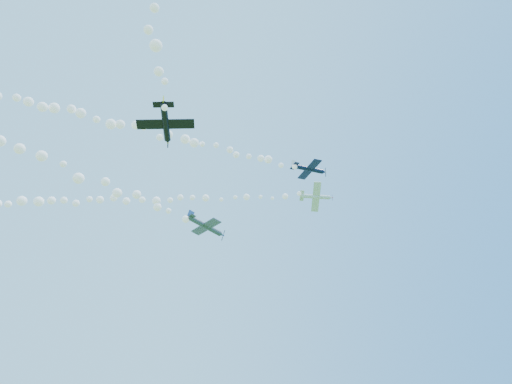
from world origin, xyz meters
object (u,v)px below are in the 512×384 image
object	(u,v)px
plane_navy	(309,169)
plane_grey	(206,226)
plane_white	(316,197)
plane_black	(166,123)

from	to	relation	value
plane_navy	plane_grey	bearing A→B (deg)	157.27
plane_white	plane_navy	bearing A→B (deg)	-102.80
plane_white	plane_grey	distance (m)	24.41
plane_white	plane_black	xyz separation A→B (m)	(-29.58, -21.18, -14.60)
plane_white	plane_navy	distance (m)	10.21
plane_white	plane_navy	world-z (taller)	plane_white
plane_navy	plane_white	bearing A→B (deg)	57.73
plane_grey	plane_black	world-z (taller)	plane_grey
plane_black	plane_navy	bearing A→B (deg)	-47.11
plane_grey	plane_black	size ratio (longest dim) A/B	1.09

